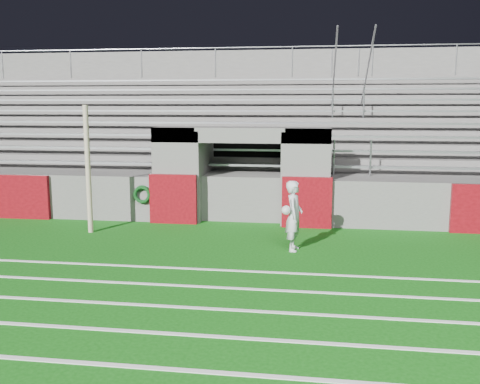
# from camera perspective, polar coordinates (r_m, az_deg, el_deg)

# --- Properties ---
(ground) EXTENTS (90.00, 90.00, 0.00)m
(ground) POSITION_cam_1_polar(r_m,az_deg,el_deg) (11.55, -2.29, -6.80)
(ground) COLOR #0E540E
(ground) RESTS_ON ground
(field_post) EXTENTS (0.13, 0.13, 3.20)m
(field_post) POSITION_cam_1_polar(r_m,az_deg,el_deg) (13.87, -15.90, 2.30)
(field_post) COLOR tan
(field_post) RESTS_ON ground
(field_markings) EXTENTS (28.00, 8.09, 0.01)m
(field_markings) POSITION_cam_1_polar(r_m,az_deg,el_deg) (7.03, -10.21, -17.92)
(field_markings) COLOR white
(field_markings) RESTS_ON ground
(stadium_structure) EXTENTS (26.00, 8.48, 5.42)m
(stadium_structure) POSITION_cam_1_polar(r_m,az_deg,el_deg) (19.07, 2.10, 4.15)
(stadium_structure) COLOR #565452
(stadium_structure) RESTS_ON ground
(goalkeeper_with_ball) EXTENTS (0.47, 0.59, 1.56)m
(goalkeeper_with_ball) POSITION_cam_1_polar(r_m,az_deg,el_deg) (11.85, 5.77, -2.53)
(goalkeeper_with_ball) COLOR silver
(goalkeeper_with_ball) RESTS_ON ground
(hose_coil) EXTENTS (0.50, 0.14, 0.50)m
(hose_coil) POSITION_cam_1_polar(r_m,az_deg,el_deg) (14.82, -10.38, -0.26)
(hose_coil) COLOR #0D451C
(hose_coil) RESTS_ON ground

